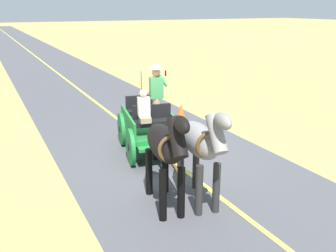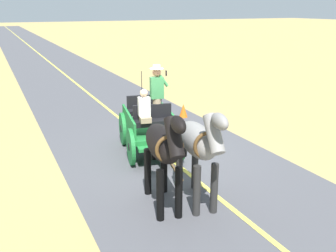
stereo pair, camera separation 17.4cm
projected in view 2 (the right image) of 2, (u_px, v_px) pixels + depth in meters
The scene contains 7 objects.
ground_plane at pixel (163, 154), 10.33m from camera, with size 200.00×200.00×0.00m, color tan.
road_surface at pixel (163, 154), 10.33m from camera, with size 5.60×160.00×0.01m, color #4C4C51.
road_centre_stripe at pixel (163, 153), 10.33m from camera, with size 0.12×160.00×0.00m, color #DBCC4C.
horse_drawn_carriage at pixel (150, 125), 10.20m from camera, with size 1.86×4.51×2.50m.
horse_near_side at pixel (199, 144), 7.34m from camera, with size 0.81×2.15×2.21m.
horse_off_side at pixel (164, 147), 7.17m from camera, with size 0.83×2.15×2.21m.
traffic_cone at pixel (183, 111), 13.70m from camera, with size 0.32×0.32×0.50m, color orange.
Camera 2 is at (4.06, 8.69, 3.92)m, focal length 39.49 mm.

